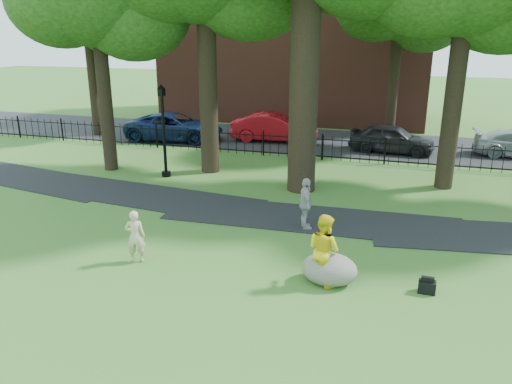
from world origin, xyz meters
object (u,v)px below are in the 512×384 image
(boulder, at_px, (329,267))
(red_sedan, at_px, (274,127))
(man, at_px, (324,249))
(woman, at_px, (135,236))
(lamppost, at_px, (164,133))

(boulder, height_order, red_sedan, red_sedan)
(boulder, bearing_deg, man, -152.81)
(boulder, xyz_separation_m, red_sedan, (-5.58, 15.67, 0.38))
(man, relative_size, boulder, 1.30)
(woman, xyz_separation_m, boulder, (5.32, 0.35, -0.34))
(woman, relative_size, man, 0.81)
(woman, height_order, boulder, woman)
(woman, bearing_deg, man, 164.41)
(man, bearing_deg, red_sedan, -35.93)
(man, bearing_deg, lamppost, -7.68)
(man, bearing_deg, boulder, -117.74)
(woman, height_order, man, man)
(man, height_order, red_sedan, man)
(lamppost, xyz_separation_m, red_sedan, (2.74, 8.21, -1.15))
(lamppost, relative_size, red_sedan, 0.82)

